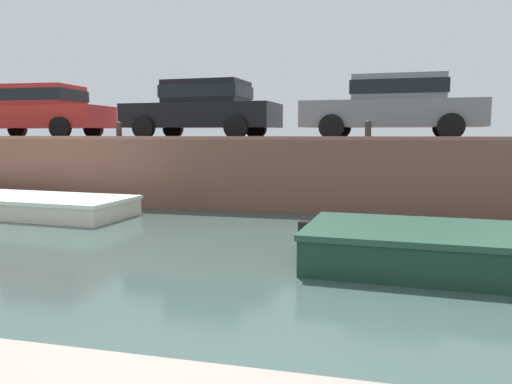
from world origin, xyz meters
The scene contains 9 objects.
ground_plane centered at (0.00, 4.72, 0.00)m, with size 400.00×400.00×0.00m, color #384C47.
far_quay_wall centered at (0.00, 12.45, 0.85)m, with size 60.00×6.00×1.69m, color brown.
far_wall_coping centered at (0.00, 9.57, 1.73)m, with size 60.00×0.24×0.08m, color #925F4C.
boat_moored_west_cream centered at (-7.21, 7.81, 0.22)m, with size 6.43×2.20×0.44m.
car_leftmost_red centered at (-8.84, 11.09, 2.54)m, with size 4.35×2.08×1.54m.
car_left_inner_black centered at (-3.67, 11.08, 2.54)m, with size 4.20×2.06×1.54m.
car_centre_grey centered at (1.29, 11.08, 2.54)m, with size 4.37×2.00×1.54m.
mooring_bollard_west centered at (-5.45, 9.70, 1.93)m, with size 0.15×0.15×0.45m.
mooring_bollard_mid centered at (0.73, 9.70, 1.93)m, with size 0.15×0.15×0.45m.
Camera 1 is at (1.01, -1.81, 1.83)m, focal length 35.00 mm.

